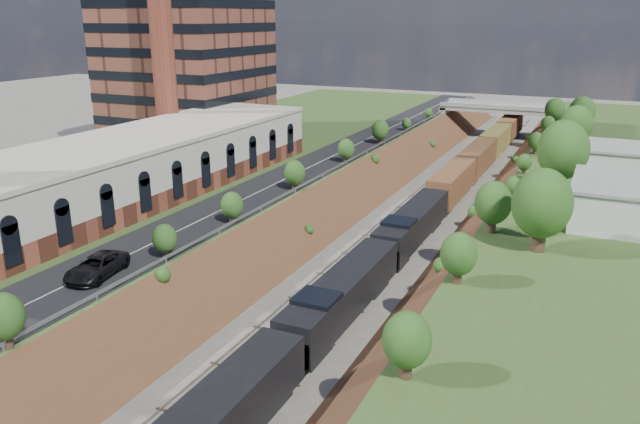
# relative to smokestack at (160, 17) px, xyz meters

# --- Properties ---
(platform_left) EXTENTS (44.00, 180.00, 5.00)m
(platform_left) POSITION_rel_smokestack_xyz_m (3.00, 4.00, -22.50)
(platform_left) COLOR #3E5422
(platform_left) RESTS_ON ground
(embankment_left) EXTENTS (10.00, 180.00, 10.00)m
(embankment_left) POSITION_rel_smokestack_xyz_m (25.00, 4.00, -25.00)
(embankment_left) COLOR brown
(embankment_left) RESTS_ON ground
(embankment_right) EXTENTS (10.00, 180.00, 10.00)m
(embankment_right) POSITION_rel_smokestack_xyz_m (47.00, 4.00, -25.00)
(embankment_right) COLOR brown
(embankment_right) RESTS_ON ground
(rail_left_track) EXTENTS (1.58, 180.00, 0.18)m
(rail_left_track) POSITION_rel_smokestack_xyz_m (33.40, 4.00, -24.91)
(rail_left_track) COLOR gray
(rail_left_track) RESTS_ON ground
(rail_right_track) EXTENTS (1.58, 180.00, 0.18)m
(rail_right_track) POSITION_rel_smokestack_xyz_m (38.60, 4.00, -24.91)
(rail_right_track) COLOR gray
(rail_right_track) RESTS_ON ground
(road) EXTENTS (8.00, 180.00, 0.10)m
(road) POSITION_rel_smokestack_xyz_m (20.50, 4.00, -19.95)
(road) COLOR black
(road) RESTS_ON platform_left
(guardrail) EXTENTS (0.10, 171.00, 0.70)m
(guardrail) POSITION_rel_smokestack_xyz_m (24.60, 3.80, -19.45)
(guardrail) COLOR #99999E
(guardrail) RESTS_ON platform_left
(commercial_building) EXTENTS (14.30, 62.30, 7.00)m
(commercial_building) POSITION_rel_smokestack_xyz_m (8.00, -18.00, -16.49)
(commercial_building) COLOR brown
(commercial_building) RESTS_ON platform_left
(smokestack) EXTENTS (3.20, 3.20, 40.00)m
(smokestack) POSITION_rel_smokestack_xyz_m (0.00, 0.00, 0.00)
(smokestack) COLOR brown
(smokestack) RESTS_ON platform_left
(overpass) EXTENTS (24.50, 8.30, 7.40)m
(overpass) POSITION_rel_smokestack_xyz_m (36.00, 66.00, -20.08)
(overpass) COLOR gray
(overpass) RESTS_ON ground
(white_building_near) EXTENTS (9.00, 12.00, 4.00)m
(white_building_near) POSITION_rel_smokestack_xyz_m (59.50, -4.00, -18.00)
(white_building_near) COLOR silver
(white_building_near) RESTS_ON platform_right
(white_building_far) EXTENTS (8.00, 10.00, 3.60)m
(white_building_far) POSITION_rel_smokestack_xyz_m (59.00, 18.00, -18.20)
(white_building_far) COLOR silver
(white_building_far) RESTS_ON platform_right
(tree_right_large) EXTENTS (5.25, 5.25, 7.61)m
(tree_right_large) POSITION_rel_smokestack_xyz_m (53.00, -16.00, -15.62)
(tree_right_large) COLOR #473323
(tree_right_large) RESTS_ON platform_right
(tree_left_crest) EXTENTS (2.45, 2.45, 3.55)m
(tree_left_crest) POSITION_rel_smokestack_xyz_m (24.20, -36.00, -17.96)
(tree_left_crest) COLOR #473323
(tree_left_crest) RESTS_ON platform_left
(freight_train) EXTENTS (3.27, 131.16, 4.82)m
(freight_train) POSITION_rel_smokestack_xyz_m (38.60, 10.46, -22.29)
(freight_train) COLOR black
(freight_train) RESTS_ON ground
(suv) EXTENTS (3.78, 6.49, 1.70)m
(suv) POSITION_rel_smokestack_xyz_m (21.47, -37.19, -19.05)
(suv) COLOR black
(suv) RESTS_ON road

